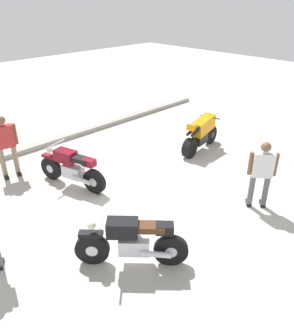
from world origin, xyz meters
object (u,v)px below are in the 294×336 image
motorcycle_black_cruiser (132,241)px  person_in_white_shirt (262,171)px  motorcycle_maroon_cruiser (72,168)px  person_in_red_shirt (5,143)px  motorcycle_orange_sportbike (201,132)px

motorcycle_black_cruiser → person_in_white_shirt: 3.46m
motorcycle_black_cruiser → person_in_white_shirt: person_in_white_shirt is taller
motorcycle_black_cruiser → motorcycle_maroon_cruiser: 3.31m
person_in_white_shirt → person_in_red_shirt: person_in_red_shirt is taller
person_in_white_shirt → person_in_red_shirt: size_ratio=0.96×
motorcycle_orange_sportbike → motorcycle_maroon_cruiser: (-4.20, 0.96, -0.07)m
motorcycle_black_cruiser → person_in_red_shirt: bearing=-43.1°
motorcycle_black_cruiser → motorcycle_maroon_cruiser: same height
motorcycle_black_cruiser → motorcycle_orange_sportbike: bearing=-109.9°
motorcycle_maroon_cruiser → person_in_white_shirt: 4.65m
motorcycle_orange_sportbike → person_in_white_shirt: (-1.66, -2.91, 0.34)m
motorcycle_black_cruiser → person_in_white_shirt: (3.37, -0.66, 0.42)m
motorcycle_black_cruiser → person_in_white_shirt: bearing=-145.2°
motorcycle_orange_sportbike → motorcycle_maroon_cruiser: bearing=159.1°
motorcycle_black_cruiser → motorcycle_orange_sportbike: 5.51m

